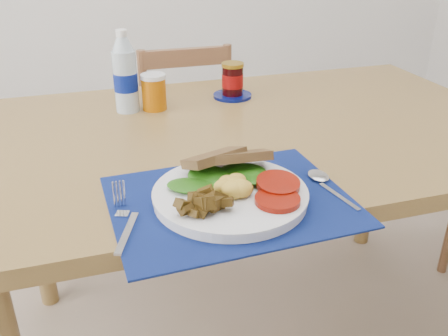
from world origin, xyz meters
name	(u,v)px	position (x,y,z in m)	size (l,w,h in m)	color
table	(259,155)	(0.00, 0.20, 0.67)	(1.40, 0.90, 0.75)	brown
chair_far	(183,120)	(-0.06, 0.90, 0.52)	(0.38, 0.36, 1.01)	#55361F
placemat	(230,201)	(-0.20, -0.15, 0.75)	(0.45, 0.35, 0.00)	black
breakfast_plate	(228,192)	(-0.20, -0.16, 0.77)	(0.29, 0.29, 0.07)	silver
fork	(124,221)	(-0.40, -0.17, 0.76)	(0.06, 0.18, 0.00)	#B2B5BA
spoon	(325,183)	(0.01, -0.15, 0.76)	(0.04, 0.18, 0.01)	#B2B5BA
water_bottle	(125,76)	(-0.32, 0.43, 0.85)	(0.07, 0.07, 0.23)	#ADBFCC
juice_glass	(154,93)	(-0.24, 0.42, 0.80)	(0.07, 0.07, 0.10)	#AD5604
jam_on_saucer	(233,82)	(0.01, 0.45, 0.80)	(0.12, 0.12, 0.11)	#050E54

